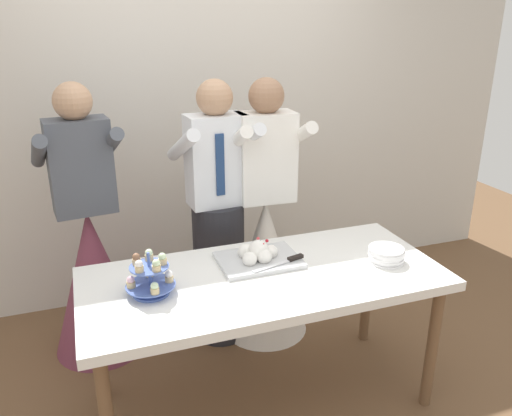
{
  "coord_description": "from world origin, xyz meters",
  "views": [
    {
      "loc": [
        -0.8,
        -2.11,
        1.98
      ],
      "look_at": [
        0.01,
        0.15,
        1.07
      ],
      "focal_mm": 35.69,
      "sensor_mm": 36.0,
      "label": 1
    }
  ],
  "objects_px": {
    "dessert_table": "(264,288)",
    "main_cake_tray": "(258,256)",
    "person_bride": "(265,249)",
    "cupcake_stand": "(150,277)",
    "plate_stack": "(386,255)",
    "person_groom": "(218,230)",
    "person_guest": "(93,264)"
  },
  "relations": [
    {
      "from": "dessert_table",
      "to": "main_cake_tray",
      "type": "bearing_deg",
      "value": 82.19
    },
    {
      "from": "main_cake_tray",
      "to": "person_bride",
      "type": "distance_m",
      "value": 0.61
    },
    {
      "from": "cupcake_stand",
      "to": "main_cake_tray",
      "type": "height_order",
      "value": "cupcake_stand"
    },
    {
      "from": "plate_stack",
      "to": "person_groom",
      "type": "xyz_separation_m",
      "value": [
        -0.7,
        0.77,
        -0.07
      ]
    },
    {
      "from": "person_guest",
      "to": "plate_stack",
      "type": "bearing_deg",
      "value": -31.66
    },
    {
      "from": "person_bride",
      "to": "person_guest",
      "type": "relative_size",
      "value": 1.0
    },
    {
      "from": "cupcake_stand",
      "to": "person_guest",
      "type": "xyz_separation_m",
      "value": [
        -0.24,
        0.82,
        -0.28
      ]
    },
    {
      "from": "person_groom",
      "to": "person_bride",
      "type": "height_order",
      "value": "same"
    },
    {
      "from": "dessert_table",
      "to": "main_cake_tray",
      "type": "xyz_separation_m",
      "value": [
        0.02,
        0.14,
        0.11
      ]
    },
    {
      "from": "main_cake_tray",
      "to": "cupcake_stand",
      "type": "bearing_deg",
      "value": -166.52
    },
    {
      "from": "plate_stack",
      "to": "cupcake_stand",
      "type": "bearing_deg",
      "value": 176.27
    },
    {
      "from": "dessert_table",
      "to": "plate_stack",
      "type": "xyz_separation_m",
      "value": [
        0.65,
        -0.08,
        0.11
      ]
    },
    {
      "from": "cupcake_stand",
      "to": "person_groom",
      "type": "relative_size",
      "value": 0.14
    },
    {
      "from": "dessert_table",
      "to": "person_bride",
      "type": "relative_size",
      "value": 1.08
    },
    {
      "from": "cupcake_stand",
      "to": "person_bride",
      "type": "relative_size",
      "value": 0.14
    },
    {
      "from": "plate_stack",
      "to": "person_groom",
      "type": "bearing_deg",
      "value": 132.24
    },
    {
      "from": "cupcake_stand",
      "to": "main_cake_tray",
      "type": "relative_size",
      "value": 0.53
    },
    {
      "from": "main_cake_tray",
      "to": "person_groom",
      "type": "xyz_separation_m",
      "value": [
        -0.06,
        0.55,
        -0.07
      ]
    },
    {
      "from": "person_bride",
      "to": "person_guest",
      "type": "xyz_separation_m",
      "value": [
        -1.05,
        0.16,
        0.0
      ]
    },
    {
      "from": "dessert_table",
      "to": "cupcake_stand",
      "type": "bearing_deg",
      "value": -179.98
    },
    {
      "from": "plate_stack",
      "to": "person_guest",
      "type": "height_order",
      "value": "person_guest"
    },
    {
      "from": "plate_stack",
      "to": "person_guest",
      "type": "distance_m",
      "value": 1.72
    },
    {
      "from": "dessert_table",
      "to": "person_bride",
      "type": "distance_m",
      "value": 0.71
    },
    {
      "from": "main_cake_tray",
      "to": "dessert_table",
      "type": "bearing_deg",
      "value": -97.81
    },
    {
      "from": "main_cake_tray",
      "to": "person_groom",
      "type": "distance_m",
      "value": 0.56
    },
    {
      "from": "dessert_table",
      "to": "cupcake_stand",
      "type": "xyz_separation_m",
      "value": [
        -0.56,
        -0.0,
        0.16
      ]
    },
    {
      "from": "cupcake_stand",
      "to": "person_bride",
      "type": "height_order",
      "value": "person_bride"
    },
    {
      "from": "person_groom",
      "to": "person_guest",
      "type": "bearing_deg",
      "value": 170.43
    },
    {
      "from": "cupcake_stand",
      "to": "main_cake_tray",
      "type": "distance_m",
      "value": 0.6
    },
    {
      "from": "dessert_table",
      "to": "main_cake_tray",
      "type": "height_order",
      "value": "main_cake_tray"
    },
    {
      "from": "dessert_table",
      "to": "main_cake_tray",
      "type": "relative_size",
      "value": 4.17
    },
    {
      "from": "main_cake_tray",
      "to": "person_groom",
      "type": "bearing_deg",
      "value": 96.65
    }
  ]
}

